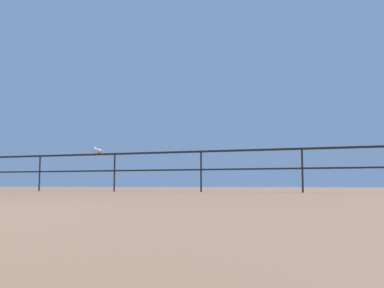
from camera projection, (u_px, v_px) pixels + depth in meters
The scene contains 2 objects.
pier_railing at pixel (201, 161), 10.51m from camera, with size 24.68×0.05×1.03m.
seagull_on_rail at pixel (97, 151), 11.55m from camera, with size 0.39×0.16×0.18m.
Camera 1 is at (3.31, -0.99, 0.18)m, focal length 39.25 mm.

